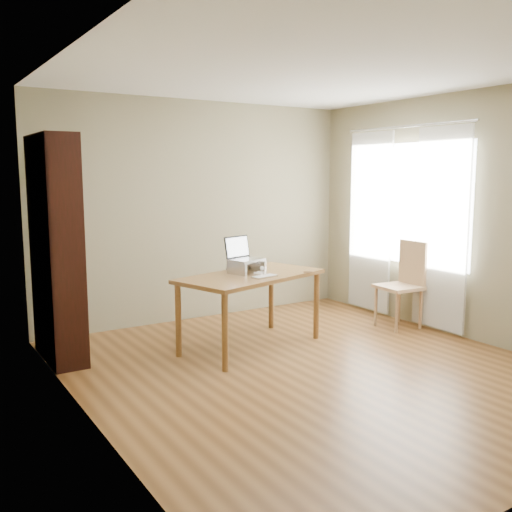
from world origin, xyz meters
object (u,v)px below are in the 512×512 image
Objects in this scene: keyboard at (264,276)px; laptop at (244,254)px; cat at (244,267)px; chair at (404,281)px; bookshelf at (57,249)px; desk at (251,283)px.

laptop is at bearing 81.95° from keyboard.
cat is 0.48× the size of chair.
bookshelf is at bearing 146.97° from laptop.
chair is (1.90, -0.26, -0.13)m from desk.
chair is (1.88, -0.04, -0.22)m from keyboard.
chair reaches higher than cat.
laptop is (-0.00, 0.14, 0.28)m from desk.
bookshelf is at bearing 141.96° from keyboard.
keyboard is at bearing -101.16° from desk.
keyboard is 1.89m from chair.
chair is at bearing -12.19° from keyboard.
bookshelf reaches higher than keyboard.
laptop is at bearing 73.99° from desk.
laptop is (1.72, -0.53, -0.11)m from bookshelf.
cat is (-0.01, 0.11, 0.15)m from desk.
cat is (-0.01, -0.03, -0.13)m from laptop.
cat reaches higher than desk.
laptop is 0.40m from keyboard.
laptop is 0.13m from cat.
laptop is at bearing 172.11° from chair.
keyboard is at bearing -27.02° from bookshelf.
cat is at bearing 172.99° from chair.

